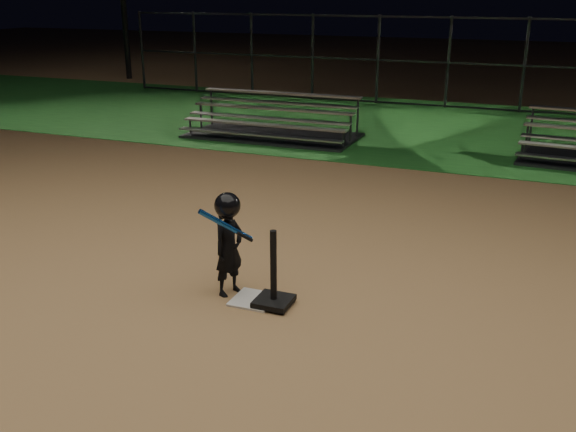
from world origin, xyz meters
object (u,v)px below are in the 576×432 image
object	(u,v)px
home_plate	(254,300)
bleacher_left	(272,129)
batting_tee	(274,290)
child_batter	(229,241)

from	to	relation	value
home_plate	bleacher_left	xyz separation A→B (m)	(-3.03, 7.62, 0.18)
batting_tee	child_batter	distance (m)	0.73
home_plate	batting_tee	size ratio (longest dim) A/B	0.54
batting_tee	bleacher_left	distance (m)	8.32
bleacher_left	home_plate	bearing A→B (deg)	-68.35
child_batter	bleacher_left	xyz separation A→B (m)	(-2.71, 7.54, -0.43)
home_plate	bleacher_left	distance (m)	8.21
batting_tee	child_batter	size ratio (longest dim) A/B	0.71
bleacher_left	child_batter	bearing A→B (deg)	-70.31
home_plate	batting_tee	bearing A→B (deg)	-5.40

